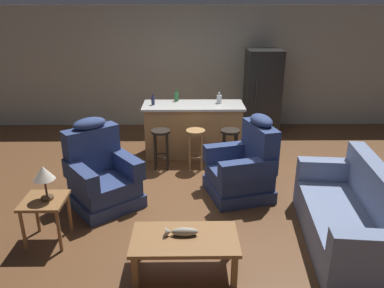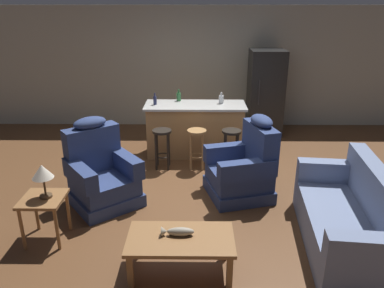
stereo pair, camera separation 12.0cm
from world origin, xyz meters
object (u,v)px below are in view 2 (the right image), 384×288
(refrigerator, at_px, (265,93))
(kitchen_island, at_px, (195,129))
(couch, at_px, (350,220))
(fish_figurine, at_px, (177,232))
(bottle_short_amber, at_px, (179,96))
(bar_stool_right, at_px, (231,142))
(bar_stool_left, at_px, (162,142))
(bottle_wine_dark, at_px, (155,100))
(table_lamp, at_px, (42,173))
(end_table, at_px, (44,205))
(bottle_tall_green, at_px, (221,99))
(recliner_near_island, at_px, (244,168))
(recliner_near_lamp, at_px, (101,174))
(bar_stool_middle, at_px, (197,142))
(coffee_table, at_px, (181,242))

(refrigerator, bearing_deg, kitchen_island, -140.63)
(couch, bearing_deg, refrigerator, -79.50)
(fish_figurine, bearing_deg, bottle_short_amber, 92.18)
(kitchen_island, bearing_deg, bar_stool_right, -46.12)
(bar_stool_left, relative_size, bottle_wine_dark, 3.23)
(bottle_wine_dark, bearing_deg, kitchen_island, 1.23)
(table_lamp, distance_m, bar_stool_right, 3.13)
(bar_stool_left, relative_size, refrigerator, 0.39)
(fish_figurine, relative_size, bottle_wine_dark, 1.61)
(couch, xyz_separation_m, bottle_short_amber, (-2.09, 3.04, 0.69))
(bar_stool_right, xyz_separation_m, refrigerator, (0.86, 1.83, 0.41))
(table_lamp, relative_size, bottle_short_amber, 1.94)
(fish_figurine, relative_size, bar_stool_right, 0.50)
(couch, relative_size, end_table, 3.53)
(couch, xyz_separation_m, refrigerator, (-0.32, 3.99, 0.54))
(refrigerator, distance_m, bottle_tall_green, 1.50)
(bottle_tall_green, height_order, bottle_wine_dark, bottle_wine_dark)
(bottle_short_amber, bearing_deg, couch, -55.58)
(table_lamp, bearing_deg, recliner_near_island, 24.81)
(recliner_near_lamp, relative_size, kitchen_island, 0.67)
(couch, bearing_deg, bottle_short_amber, -49.64)
(recliner_near_lamp, height_order, bar_stool_middle, recliner_near_lamp)
(coffee_table, relative_size, fish_figurine, 3.24)
(bar_stool_right, bearing_deg, end_table, -138.79)
(recliner_near_lamp, xyz_separation_m, recliner_near_island, (2.02, 0.23, 0.00))
(coffee_table, height_order, refrigerator, refrigerator)
(recliner_near_lamp, height_order, table_lamp, recliner_near_lamp)
(bar_stool_right, relative_size, bottle_tall_green, 3.39)
(fish_figurine, height_order, bar_stool_right, bar_stool_right)
(coffee_table, xyz_separation_m, kitchen_island, (0.14, 3.25, 0.11))
(bar_stool_right, distance_m, refrigerator, 2.06)
(fish_figurine, height_order, bar_stool_middle, bar_stool_middle)
(recliner_near_lamp, relative_size, refrigerator, 0.68)
(bar_stool_left, bearing_deg, bottle_short_amber, 74.53)
(coffee_table, height_order, bar_stool_left, bar_stool_left)
(recliner_near_island, height_order, bottle_short_amber, recliner_near_island)
(coffee_table, bearing_deg, bar_stool_left, 98.89)
(couch, distance_m, recliner_near_lamp, 3.25)
(end_table, relative_size, bottle_short_amber, 2.64)
(coffee_table, height_order, fish_figurine, fish_figurine)
(refrigerator, bearing_deg, couch, -85.43)
(bottle_tall_green, relative_size, bottle_short_amber, 0.95)
(bar_stool_middle, relative_size, bottle_wine_dark, 3.23)
(table_lamp, xyz_separation_m, bar_stool_right, (2.32, 2.06, -0.40))
(recliner_near_island, relative_size, refrigerator, 0.68)
(couch, bearing_deg, coffee_table, 19.51)
(end_table, bearing_deg, bottle_short_amber, 63.85)
(end_table, bearing_deg, couch, -1.50)
(bar_stool_middle, bearing_deg, bar_stool_right, 0.00)
(coffee_table, relative_size, bottle_short_amber, 5.19)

